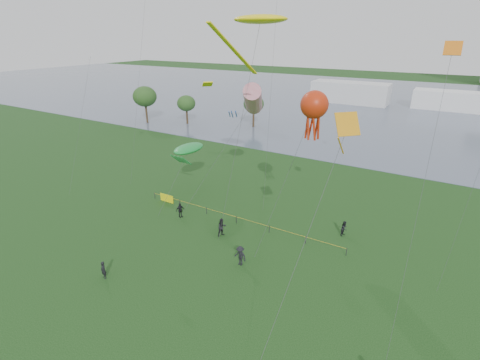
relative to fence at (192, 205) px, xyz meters
The scene contains 16 objects.
ground_plane 18.56m from the fence, 57.64° to the right, with size 400.00×400.00×0.00m, color black.
lake 84.91m from the fence, 83.28° to the left, with size 400.00×120.00×0.08m, color slate.
pavilion_left 79.39m from the fence, 91.49° to the left, with size 22.00×8.00×6.00m, color silver.
pavilion_right 85.76m from the fence, 73.79° to the left, with size 18.00×7.00×5.00m, color white.
trees 42.93m from the fence, 129.70° to the left, with size 27.96×14.20×8.32m.
fence is the anchor object (origin of this frame).
spectator_a 6.88m from the fence, 25.52° to the right, with size 0.95×0.74×1.95m, color black.
spectator_b 12.02m from the fence, 31.19° to the right, with size 1.22×0.70×1.90m, color black.
spectator_c 2.09m from the fence, 91.21° to the right, with size 1.01×0.42×1.73m, color black.
spectator_f 13.75m from the fence, 84.67° to the right, with size 0.58×0.38×1.60m, color black.
spectator_g 17.29m from the fence, 11.63° to the left, with size 0.79×0.61×1.62m, color black.
kite_stingray 21.36m from the fence, ahead, with size 4.98×10.03×20.72m.
kite_windsock 14.09m from the fence, 42.60° to the left, with size 7.80×8.45×14.63m.
kite_creature 7.34m from the fence, 129.30° to the left, with size 2.68×9.46×6.50m.
kite_octopus 19.32m from the fence, ahead, with size 4.43×5.02×14.97m.
kite_delta 25.21m from the fence, 27.83° to the right, with size 2.60×9.39×15.24m.
Camera 1 is at (13.48, -12.80, 19.17)m, focal length 26.00 mm.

